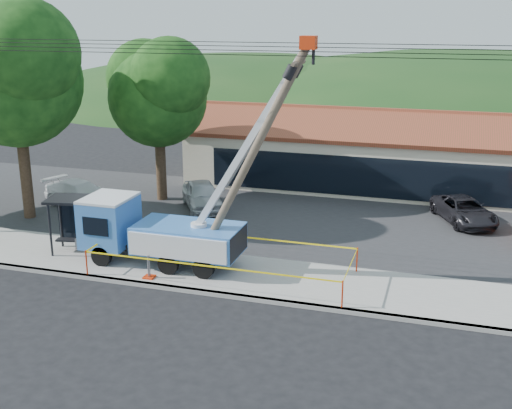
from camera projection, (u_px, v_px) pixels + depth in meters
The scene contains 16 objects.
ground at pixel (187, 320), 21.83m from camera, with size 120.00×120.00×0.00m, color black.
curb at pixel (210, 293), 23.74m from camera, with size 60.00×0.25×0.15m, color gray.
sidewalk at pixel (227, 274), 25.48m from camera, with size 60.00×4.00×0.15m, color gray.
parking_lot at pixel (279, 216), 32.81m from camera, with size 60.00×12.00×0.10m, color #28282B.
strip_mall at pixel (378, 154), 38.47m from camera, with size 22.50×8.53×4.67m.
tree_west_near at pixel (14, 68), 30.38m from camera, with size 7.56×6.72×10.80m.
tree_lot at pixel (158, 88), 33.93m from camera, with size 6.30×5.60×8.94m.
hill_west at pixel (251, 101), 76.43m from camera, with size 78.40×56.00×28.00m, color #153A16.
hill_center at pixel (471, 110), 69.41m from camera, with size 89.60×64.00×32.00m, color #153A16.
utility_truck at pixel (158, 229), 26.04m from camera, with size 9.63×3.57×9.14m.
leaning_pole at pixel (253, 153), 23.78m from camera, with size 4.76×1.74×9.04m.
bus_shelter at pixel (80, 212), 27.29m from camera, with size 2.76×2.02×2.41m.
caution_tape at pixel (222, 255), 25.17m from camera, with size 10.15×3.47×1.00m.
car_silver at pixel (203, 210), 33.92m from camera, with size 1.73×4.30×1.46m, color #B7BBBF.
car_white at pixel (82, 208), 34.35m from camera, with size 1.89×4.64×1.35m, color white.
car_dark at pixel (463, 224), 31.75m from camera, with size 2.02×4.37×1.22m, color black.
Camera 1 is at (8.04, -18.24, 10.01)m, focal length 45.00 mm.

